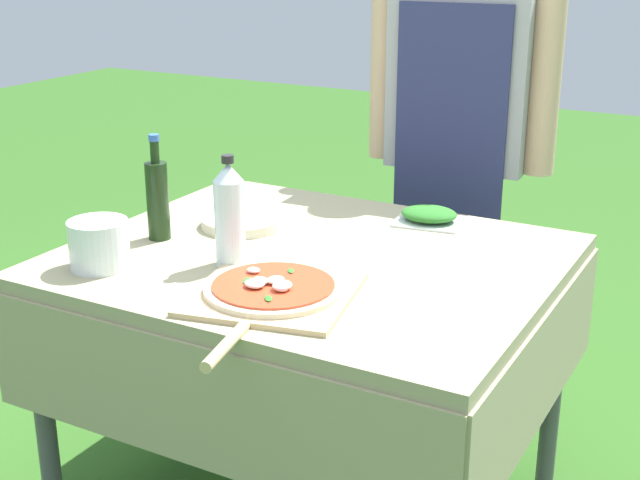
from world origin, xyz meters
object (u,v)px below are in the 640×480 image
object	(u,v)px
pizza_on_peel	(272,292)
plate_stack	(243,222)
person_cook	(459,121)
oil_bottle	(158,198)
prep_table	(312,289)
water_bottle	(229,214)
herb_container	(429,215)
mixing_tub	(99,244)

from	to	relation	value
pizza_on_peel	plate_stack	xyz separation A→B (m)	(-0.32, 0.38, -0.00)
person_cook	plate_stack	xyz separation A→B (m)	(-0.33, -0.70, -0.17)
oil_bottle	plate_stack	world-z (taller)	oil_bottle
prep_table	plate_stack	world-z (taller)	plate_stack
oil_bottle	water_bottle	xyz separation A→B (m)	(0.26, -0.07, 0.02)
prep_table	oil_bottle	bearing A→B (deg)	-168.10
plate_stack	person_cook	bearing A→B (deg)	64.69
pizza_on_peel	oil_bottle	size ratio (longest dim) A/B	2.05
oil_bottle	prep_table	bearing A→B (deg)	11.90
oil_bottle	herb_container	size ratio (longest dim) A/B	1.38
mixing_tub	plate_stack	size ratio (longest dim) A/B	0.63
prep_table	plate_stack	xyz separation A→B (m)	(-0.26, 0.10, 0.10)
oil_bottle	mixing_tub	world-z (taller)	oil_bottle
plate_stack	herb_container	bearing A→B (deg)	32.39
person_cook	mixing_tub	distance (m)	1.21
person_cook	oil_bottle	bearing A→B (deg)	59.21
plate_stack	water_bottle	bearing A→B (deg)	-62.00
water_bottle	mixing_tub	size ratio (longest dim) A/B	1.89
pizza_on_peel	oil_bottle	bearing A→B (deg)	145.00
prep_table	plate_stack	size ratio (longest dim) A/B	5.23
prep_table	mixing_tub	world-z (taller)	mixing_tub
water_bottle	pizza_on_peel	bearing A→B (deg)	-33.55
pizza_on_peel	mixing_tub	world-z (taller)	mixing_tub
prep_table	mixing_tub	bearing A→B (deg)	-141.03
water_bottle	herb_container	xyz separation A→B (m)	(0.28, 0.51, -0.10)
prep_table	water_bottle	world-z (taller)	water_bottle
water_bottle	mixing_tub	xyz separation A→B (m)	(-0.25, -0.16, -0.07)
person_cook	water_bottle	size ratio (longest dim) A/B	5.98
prep_table	plate_stack	distance (m)	0.30
mixing_tub	water_bottle	bearing A→B (deg)	32.29
pizza_on_peel	herb_container	size ratio (longest dim) A/B	2.82
person_cook	herb_container	world-z (taller)	person_cook
person_cook	herb_container	xyz separation A→B (m)	(0.09, -0.44, -0.17)
herb_container	plate_stack	distance (m)	0.49
water_bottle	plate_stack	distance (m)	0.30
prep_table	pizza_on_peel	world-z (taller)	pizza_on_peel
mixing_tub	oil_bottle	bearing A→B (deg)	92.29
water_bottle	mixing_tub	world-z (taller)	water_bottle
prep_table	person_cook	xyz separation A→B (m)	(0.07, 0.80, 0.28)
herb_container	pizza_on_peel	bearing A→B (deg)	-98.46
prep_table	mixing_tub	distance (m)	0.52
prep_table	water_bottle	bearing A→B (deg)	-130.95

